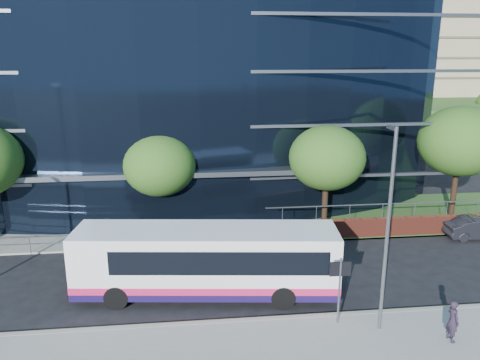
{
  "coord_description": "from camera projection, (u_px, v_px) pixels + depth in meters",
  "views": [
    {
      "loc": [
        -1.23,
        -17.72,
        10.61
      ],
      "look_at": [
        1.62,
        8.0,
        3.6
      ],
      "focal_mm": 35.0,
      "sensor_mm": 36.0,
      "label": 1
    }
  ],
  "objects": [
    {
      "name": "streetlight_east",
      "position": [
        388.0,
        226.0,
        17.3
      ],
      "size": [
        0.15,
        0.77,
        8.0
      ],
      "color": "slate",
      "rests_on": "pavement_near"
    },
    {
      "name": "tree_far_c",
      "position": [
        327.0,
        158.0,
        28.1
      ],
      "size": [
        4.62,
        4.62,
        6.51
      ],
      "color": "black",
      "rests_on": "ground"
    },
    {
      "name": "kerb",
      "position": [
        225.0,
        323.0,
        18.93
      ],
      "size": [
        80.0,
        0.25,
        0.16
      ],
      "primitive_type": "cube",
      "color": "gray",
      "rests_on": "ground"
    },
    {
      "name": "yellow_line_outer",
      "position": [
        224.0,
        321.0,
        19.14
      ],
      "size": [
        80.0,
        0.08,
        0.01
      ],
      "primitive_type": "cube",
      "color": "gold",
      "rests_on": "ground"
    },
    {
      "name": "yellow_line_inner",
      "position": [
        224.0,
        319.0,
        19.28
      ],
      "size": [
        80.0,
        0.08,
        0.01
      ],
      "primitive_type": "cube",
      "color": "gold",
      "rests_on": "ground"
    },
    {
      "name": "street_sign",
      "position": [
        340.0,
        277.0,
        18.3
      ],
      "size": [
        0.85,
        0.09,
        2.8
      ],
      "color": "slate",
      "rests_on": "pavement_near"
    },
    {
      "name": "far_forecourt",
      "position": [
        116.0,
        225.0,
        29.81
      ],
      "size": [
        50.0,
        8.0,
        0.1
      ],
      "primitive_type": "cube",
      "color": "gray",
      "rests_on": "ground"
    },
    {
      "name": "glass_office",
      "position": [
        153.0,
        87.0,
        37.39
      ],
      "size": [
        44.0,
        23.1,
        16.0
      ],
      "color": "black",
      "rests_on": "ground"
    },
    {
      "name": "ground",
      "position": [
        223.0,
        311.0,
        19.91
      ],
      "size": [
        200.0,
        200.0,
        0.0
      ],
      "primitive_type": "plane",
      "color": "black",
      "rests_on": "ground"
    },
    {
      "name": "tree_dist_e",
      "position": [
        386.0,
        103.0,
        59.65
      ],
      "size": [
        4.62,
        4.62,
        6.51
      ],
      "color": "black",
      "rests_on": "ground"
    },
    {
      "name": "tree_far_d",
      "position": [
        460.0,
        141.0,
        29.84
      ],
      "size": [
        5.28,
        5.28,
        7.44
      ],
      "color": "black",
      "rests_on": "ground"
    },
    {
      "name": "parked_car",
      "position": [
        478.0,
        228.0,
        27.64
      ],
      "size": [
        3.96,
        1.49,
        1.29
      ],
      "primitive_type": "imported",
      "rotation": [
        0.0,
        0.0,
        1.54
      ],
      "color": "black",
      "rests_on": "ground"
    },
    {
      "name": "guard_railings",
      "position": [
        67.0,
        239.0,
        25.56
      ],
      "size": [
        24.0,
        0.05,
        1.1
      ],
      "color": "slate",
      "rests_on": "ground"
    },
    {
      "name": "pedestrian",
      "position": [
        453.0,
        321.0,
        17.43
      ],
      "size": [
        0.43,
        0.62,
        1.65
      ],
      "primitive_type": "imported",
      "rotation": [
        0.0,
        0.0,
        1.63
      ],
      "color": "#241B29",
      "rests_on": "pavement_near"
    },
    {
      "name": "tree_far_b",
      "position": [
        160.0,
        166.0,
        27.6
      ],
      "size": [
        4.29,
        4.29,
        6.05
      ],
      "color": "black",
      "rests_on": "ground"
    },
    {
      "name": "city_bus",
      "position": [
        209.0,
        261.0,
        20.84
      ],
      "size": [
        11.88,
        3.97,
        3.16
      ],
      "rotation": [
        0.0,
        0.0,
        -0.11
      ],
      "color": "white",
      "rests_on": "ground"
    },
    {
      "name": "apartment_block",
      "position": [
        394.0,
        50.0,
        75.29
      ],
      "size": [
        60.0,
        42.0,
        30.0
      ],
      "color": "#2D511E",
      "rests_on": "ground"
    }
  ]
}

